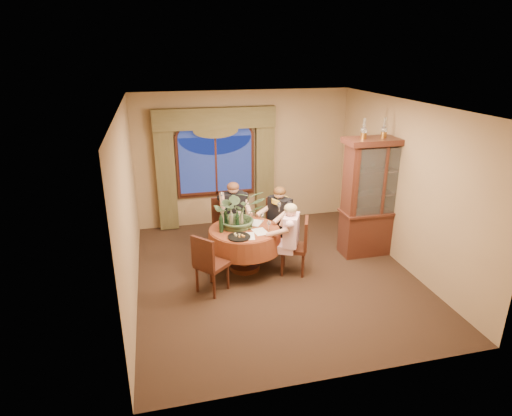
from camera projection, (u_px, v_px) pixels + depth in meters
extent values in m
plane|color=black|center=(275.00, 274.00, 7.22)|extent=(5.00, 5.00, 0.00)
plane|color=#8E734F|center=(244.00, 158.00, 9.00)|extent=(4.50, 0.00, 4.50)
plane|color=#8E734F|center=(404.00, 186.00, 7.22)|extent=(0.00, 5.00, 5.00)
plane|color=white|center=(278.00, 105.00, 6.24)|extent=(5.00, 5.00, 0.00)
cube|color=#464021|center=(166.00, 175.00, 8.61)|extent=(0.38, 0.14, 2.32)
cube|color=#464021|center=(265.00, 169.00, 9.07)|extent=(0.38, 0.14, 2.32)
cylinder|color=maroon|center=(245.00, 249.00, 7.27)|extent=(1.47, 1.47, 0.75)
cube|color=#371811|center=(377.00, 197.00, 7.65)|extent=(1.33, 0.53, 2.15)
cube|color=black|center=(293.00, 246.00, 7.13)|extent=(0.55, 0.55, 0.96)
cube|color=black|center=(270.00, 228.00, 7.87)|extent=(0.59, 0.59, 0.96)
cube|color=black|center=(226.00, 225.00, 8.00)|extent=(0.49, 0.49, 0.96)
cube|color=black|center=(212.00, 263.00, 6.57)|extent=(0.59, 0.59, 0.96)
imported|color=#3D5735|center=(238.00, 193.00, 7.06)|extent=(0.88, 0.98, 0.76)
imported|color=#4D562C|center=(248.00, 228.00, 7.12)|extent=(0.15, 0.15, 0.05)
cylinder|color=black|center=(239.00, 237.00, 6.79)|extent=(0.37, 0.37, 0.02)
cylinder|color=black|center=(221.00, 223.00, 6.94)|extent=(0.07, 0.07, 0.33)
cylinder|color=black|center=(226.00, 218.00, 7.14)|extent=(0.07, 0.07, 0.33)
cylinder|color=tan|center=(222.00, 220.00, 7.08)|extent=(0.07, 0.07, 0.33)
cylinder|color=black|center=(237.00, 221.00, 7.03)|extent=(0.07, 0.07, 0.33)
cylinder|color=tan|center=(231.00, 219.00, 7.09)|extent=(0.07, 0.07, 0.33)
cube|color=white|center=(260.00, 232.00, 7.01)|extent=(0.25, 0.33, 0.00)
cube|color=white|center=(255.00, 223.00, 7.37)|extent=(0.34, 0.37, 0.00)
cube|color=white|center=(248.00, 236.00, 6.84)|extent=(0.26, 0.33, 0.00)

